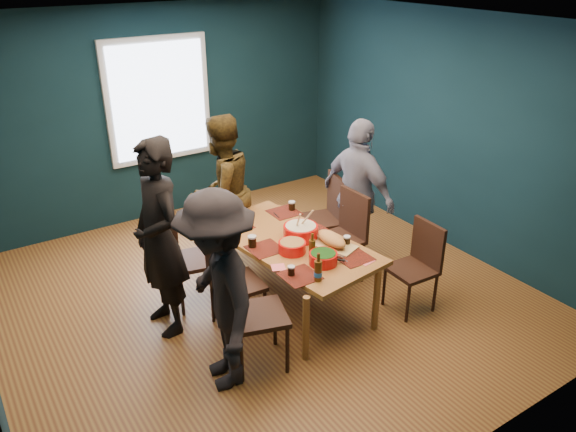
# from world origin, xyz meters

# --- Properties ---
(room) EXTENTS (5.01, 5.01, 2.71)m
(room) POSITION_xyz_m (0.00, 0.27, 1.37)
(room) COLOR olive
(room) RESTS_ON ground
(dining_table) EXTENTS (1.14, 1.91, 0.69)m
(dining_table) POSITION_xyz_m (0.22, -0.22, 0.62)
(dining_table) COLOR #A67931
(dining_table) RESTS_ON floor
(chair_left_far) EXTENTS (0.53, 0.53, 0.99)m
(chair_left_far) POSITION_xyz_m (-0.68, 0.31, 0.58)
(chair_left_far) COLOR black
(chair_left_far) RESTS_ON floor
(chair_left_mid) EXTENTS (0.46, 0.46, 0.96)m
(chair_left_mid) POSITION_xyz_m (-0.53, -0.31, 0.56)
(chair_left_mid) COLOR black
(chair_left_mid) RESTS_ON floor
(chair_left_near) EXTENTS (0.57, 0.57, 1.01)m
(chair_left_near) POSITION_xyz_m (-0.63, -0.84, 0.59)
(chair_left_near) COLOR black
(chair_left_near) RESTS_ON floor
(chair_right_far) EXTENTS (0.55, 0.55, 0.99)m
(chair_right_far) POSITION_xyz_m (1.06, 0.31, 0.58)
(chair_right_far) COLOR black
(chair_right_far) RESTS_ON floor
(chair_right_mid) EXTENTS (0.45, 0.45, 0.98)m
(chair_right_mid) POSITION_xyz_m (0.96, -0.15, 0.57)
(chair_right_mid) COLOR black
(chair_right_mid) RESTS_ON floor
(chair_right_near) EXTENTS (0.42, 0.42, 0.90)m
(chair_right_near) POSITION_xyz_m (1.21, -0.98, 0.53)
(chair_right_near) COLOR black
(chair_right_near) RESTS_ON floor
(person_far_left) EXTENTS (0.47, 0.69, 1.86)m
(person_far_left) POSITION_xyz_m (-1.00, 0.07, 0.93)
(person_far_left) COLOR black
(person_far_left) RESTS_ON floor
(person_back) EXTENTS (0.99, 0.87, 1.71)m
(person_back) POSITION_xyz_m (0.04, 0.89, 0.86)
(person_back) COLOR black
(person_back) RESTS_ON floor
(person_right) EXTENTS (0.51, 1.03, 1.69)m
(person_right) POSITION_xyz_m (1.25, 0.01, 0.84)
(person_right) COLOR silver
(person_right) RESTS_ON floor
(person_near_left) EXTENTS (0.84, 1.20, 1.69)m
(person_near_left) POSITION_xyz_m (-0.90, -0.88, 0.85)
(person_near_left) COLOR black
(person_near_left) RESTS_ON floor
(bowl_salad) EXTENTS (0.26, 0.26, 0.11)m
(bowl_salad) POSITION_xyz_m (0.10, -0.41, 0.74)
(bowl_salad) COLOR red
(bowl_salad) RESTS_ON dining_table
(bowl_dumpling) EXTENTS (0.34, 0.34, 0.32)m
(bowl_dumpling) POSITION_xyz_m (0.33, -0.23, 0.76)
(bowl_dumpling) COLOR red
(bowl_dumpling) RESTS_ON dining_table
(bowl_herbs) EXTENTS (0.26, 0.26, 0.11)m
(bowl_herbs) POSITION_xyz_m (0.22, -0.75, 0.75)
(bowl_herbs) COLOR red
(bowl_herbs) RESTS_ON dining_table
(cutting_board) EXTENTS (0.39, 0.61, 0.13)m
(cutting_board) POSITION_xyz_m (0.48, -0.52, 0.75)
(cutting_board) COLOR tan
(cutting_board) RESTS_ON dining_table
(small_bowl) EXTENTS (0.17, 0.17, 0.07)m
(small_bowl) POSITION_xyz_m (-0.12, 0.47, 0.72)
(small_bowl) COLOR black
(small_bowl) RESTS_ON dining_table
(beer_bottle_a) EXTENTS (0.07, 0.07, 0.26)m
(beer_bottle_a) POSITION_xyz_m (0.01, -0.95, 0.78)
(beer_bottle_a) COLOR #45290C
(beer_bottle_a) RESTS_ON dining_table
(beer_bottle_b) EXTENTS (0.06, 0.06, 0.24)m
(beer_bottle_b) POSITION_xyz_m (0.21, -0.59, 0.78)
(beer_bottle_b) COLOR #45290C
(beer_bottle_b) RESTS_ON dining_table
(cola_glass_a) EXTENTS (0.07, 0.07, 0.09)m
(cola_glass_a) POSITION_xyz_m (-0.14, -0.76, 0.74)
(cola_glass_a) COLOR black
(cola_glass_a) RESTS_ON dining_table
(cola_glass_b) EXTENTS (0.07, 0.07, 0.09)m
(cola_glass_b) POSITION_xyz_m (0.62, -0.59, 0.74)
(cola_glass_b) COLOR black
(cola_glass_b) RESTS_ON dining_table
(cola_glass_c) EXTENTS (0.07, 0.07, 0.10)m
(cola_glass_c) POSITION_xyz_m (0.62, 0.37, 0.74)
(cola_glass_c) COLOR black
(cola_glass_c) RESTS_ON dining_table
(cola_glass_d) EXTENTS (0.08, 0.08, 0.12)m
(cola_glass_d) POSITION_xyz_m (-0.16, -0.12, 0.75)
(cola_glass_d) COLOR black
(cola_glass_d) RESTS_ON dining_table
(napkin_a) EXTENTS (0.15, 0.15, 0.00)m
(napkin_a) POSITION_xyz_m (0.54, -0.12, 0.69)
(napkin_a) COLOR #FC6A74
(napkin_a) RESTS_ON dining_table
(napkin_b) EXTENTS (0.16, 0.16, 0.00)m
(napkin_b) POSITION_xyz_m (-0.16, -0.58, 0.69)
(napkin_b) COLOR #FC6A74
(napkin_b) RESTS_ON dining_table
(napkin_c) EXTENTS (0.16, 0.16, 0.00)m
(napkin_c) POSITION_xyz_m (0.57, -0.91, 0.69)
(napkin_c) COLOR #FC6A74
(napkin_c) RESTS_ON dining_table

